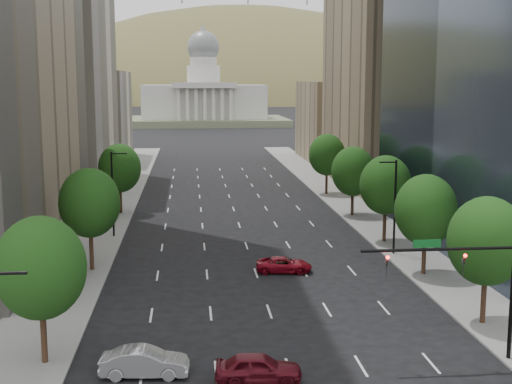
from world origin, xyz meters
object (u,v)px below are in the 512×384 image
object	(u,v)px
car_maroon	(258,368)
car_silver	(145,362)
traffic_signal	(472,276)
capitol	(204,101)
car_red_far	(284,265)

from	to	relation	value
car_maroon	car_silver	size ratio (longest dim) A/B	0.96
traffic_signal	capitol	bearing A→B (deg)	92.74
traffic_signal	car_red_far	world-z (taller)	traffic_signal
car_maroon	car_silver	distance (m)	6.37
traffic_signal	car_silver	distance (m)	19.17
capitol	car_maroon	xyz separation A→B (m)	(-1.92, -221.27, -7.77)
car_red_far	capitol	bearing A→B (deg)	6.52
capitol	car_maroon	world-z (taller)	capitol
traffic_signal	car_silver	world-z (taller)	traffic_signal
capitol	car_silver	distance (m)	220.18
capitol	car_maroon	size ratio (longest dim) A/B	12.68
traffic_signal	car_maroon	size ratio (longest dim) A/B	1.93
traffic_signal	car_silver	xyz separation A→B (m)	(-18.67, -0.19, -4.36)
car_maroon	car_silver	xyz separation A→B (m)	(-6.22, 1.37, 0.00)
traffic_signal	car_red_far	xyz separation A→B (m)	(-8.10, 20.07, -4.51)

